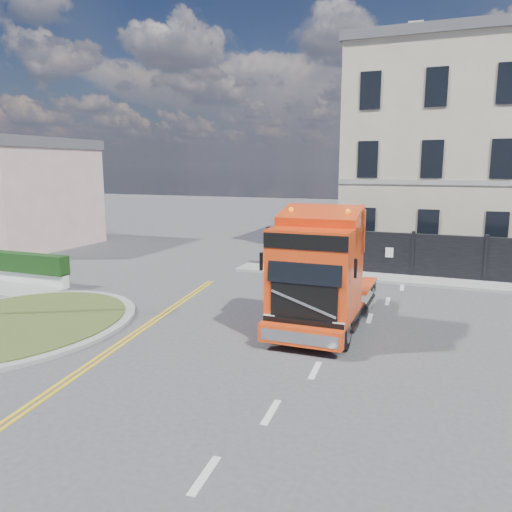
% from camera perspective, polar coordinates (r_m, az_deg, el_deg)
% --- Properties ---
extents(ground, '(120.00, 120.00, 0.00)m').
position_cam_1_polar(ground, '(16.01, 0.07, -7.88)').
color(ground, '#424244').
rests_on(ground, ground).
extents(traffic_island, '(6.80, 6.80, 0.17)m').
position_cam_1_polar(traffic_island, '(17.51, -25.91, -7.06)').
color(traffic_island, gray).
rests_on(traffic_island, ground).
extents(seaside_bldg_pink, '(8.00, 8.00, 6.00)m').
position_cam_1_polar(seaside_bldg_pink, '(34.56, -26.35, 5.92)').
color(seaside_bldg_pink, beige).
rests_on(seaside_bldg_pink, ground).
extents(hoarding_fence, '(18.80, 0.25, 2.00)m').
position_cam_1_polar(hoarding_fence, '(23.51, 23.64, -0.36)').
color(hoarding_fence, black).
rests_on(hoarding_fence, ground).
extents(georgian_building, '(12.30, 10.30, 12.80)m').
position_cam_1_polar(georgian_building, '(30.66, 22.83, 10.96)').
color(georgian_building, beige).
rests_on(georgian_building, ground).
extents(pavement_far, '(20.00, 1.60, 0.12)m').
position_cam_1_polar(pavement_far, '(22.79, 22.15, -2.98)').
color(pavement_far, gray).
rests_on(pavement_far, ground).
extents(truck, '(2.36, 6.19, 3.70)m').
position_cam_1_polar(truck, '(15.12, 7.36, -2.53)').
color(truck, black).
rests_on(truck, ground).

